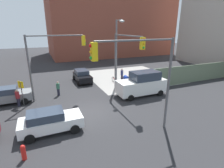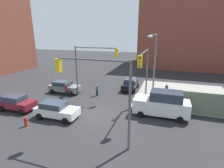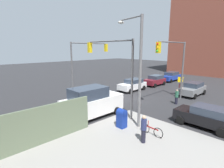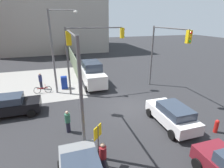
{
  "view_description": "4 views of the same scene",
  "coord_description": "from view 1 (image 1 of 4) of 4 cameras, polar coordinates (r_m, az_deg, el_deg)",
  "views": [
    {
      "loc": [
        -3.63,
        -13.58,
        7.06
      ],
      "look_at": [
        2.77,
        1.44,
        1.83
      ],
      "focal_mm": 28.0,
      "sensor_mm": 36.0,
      "label": 1
    },
    {
      "loc": [
        6.71,
        -15.15,
        8.11
      ],
      "look_at": [
        0.97,
        2.52,
        2.64
      ],
      "focal_mm": 28.0,
      "sensor_mm": 36.0,
      "label": 2
    },
    {
      "loc": [
        15.1,
        13.23,
        5.77
      ],
      "look_at": [
        2.99,
        0.62,
        2.2
      ],
      "focal_mm": 28.0,
      "sensor_mm": 36.0,
      "label": 3
    },
    {
      "loc": [
        -12.34,
        5.4,
        7.14
      ],
      "look_at": [
        1.24,
        1.11,
        1.84
      ],
      "focal_mm": 28.0,
      "sensor_mm": 36.0,
      "label": 4
    }
  ],
  "objects": [
    {
      "name": "mailbox_blue",
      "position": [
        21.94,
        4.59,
        1.04
      ],
      "size": [
        0.56,
        0.64,
        1.43
      ],
      "color": "navy",
      "rests_on": "ground"
    },
    {
      "name": "fire_hydrant",
      "position": [
        11.53,
        -26.95,
        -19.19
      ],
      "size": [
        0.26,
        0.26,
        0.94
      ],
      "color": "red",
      "rests_on": "ground"
    },
    {
      "name": "traffic_signal_ne_corner",
      "position": [
        17.97,
        4.1,
        10.03
      ],
      "size": [
        0.36,
        5.83,
        6.5
      ],
      "color": "#59595B",
      "rests_on": "ground"
    },
    {
      "name": "hatchback_black",
      "position": [
        24.25,
        -9.73,
        2.66
      ],
      "size": [
        2.02,
        4.12,
        1.62
      ],
      "color": "black",
      "rests_on": "ground"
    },
    {
      "name": "sidewalk_corner",
      "position": [
        26.81,
        5.92,
        2.42
      ],
      "size": [
        12.0,
        12.0,
        0.01
      ],
      "primitive_type": "cube",
      "color": "gray",
      "rests_on": "ground"
    },
    {
      "name": "van_white_delivery",
      "position": [
        19.29,
        9.77,
        0.08
      ],
      "size": [
        5.4,
        2.32,
        2.62
      ],
      "color": "white",
      "rests_on": "ground"
    },
    {
      "name": "pedestrian_walking_north",
      "position": [
        19.85,
        -17.19,
        -1.39
      ],
      "size": [
        0.36,
        0.36,
        1.58
      ],
      "rotation": [
        0.0,
        0.0,
        4.2
      ],
      "color": "#2D664C",
      "rests_on": "ground"
    },
    {
      "name": "coupe_gray",
      "position": [
        19.79,
        -31.13,
        -3.2
      ],
      "size": [
        4.3,
        2.02,
        1.62
      ],
      "color": "slate",
      "rests_on": "ground"
    },
    {
      "name": "traffic_signal_se_corner",
      "position": [
        11.12,
        10.0,
        4.96
      ],
      "size": [
        5.67,
        0.36,
        6.5
      ],
      "color": "#59595B",
      "rests_on": "ground"
    },
    {
      "name": "warning_sign_two_way",
      "position": [
        18.41,
        -27.48,
        -1.42
      ],
      "size": [
        0.48,
        0.48,
        2.4
      ],
      "color": "#4C4C4C",
      "rests_on": "ground"
    },
    {
      "name": "bicycle_leaning_on_fence",
      "position": [
        23.7,
        0.83,
        1.32
      ],
      "size": [
        0.05,
        1.75,
        0.97
      ],
      "color": "black",
      "rests_on": "ground"
    },
    {
      "name": "hatchback_white",
      "position": [
        13.26,
        -19.58,
        -11.3
      ],
      "size": [
        4.26,
        2.02,
        1.62
      ],
      "color": "white",
      "rests_on": "ground"
    },
    {
      "name": "ground_plane",
      "position": [
        15.73,
        -7.34,
        -9.05
      ],
      "size": [
        120.0,
        120.0,
        0.0
      ],
      "primitive_type": "plane",
      "color": "#28282B"
    },
    {
      "name": "building_warehouse_north",
      "position": [
        51.35,
        -1.04,
        18.35
      ],
      "size": [
        32.0,
        18.0,
        15.17
      ],
      "color": "brown",
      "rests_on": "ground"
    },
    {
      "name": "smokestack",
      "position": [
        55.56,
        16.06,
        18.33
      ],
      "size": [
        1.8,
        1.8,
        16.46
      ],
      "primitive_type": "cylinder",
      "color": "brown",
      "rests_on": "ground"
    },
    {
      "name": "pedestrian_crossing",
      "position": [
        18.58,
        -28.39,
        -3.97
      ],
      "size": [
        0.36,
        0.36,
        1.66
      ],
      "rotation": [
        0.0,
        0.0,
        5.64
      ],
      "color": "maroon",
      "rests_on": "ground"
    },
    {
      "name": "pedestrian_waiting",
      "position": [
        24.21,
        3.24,
        3.09
      ],
      "size": [
        0.36,
        0.36,
        1.78
      ],
      "rotation": [
        0.0,
        0.0,
        4.48
      ],
      "color": "navy",
      "rests_on": "ground"
    },
    {
      "name": "street_lamp_corner",
      "position": [
        21.07,
        1.66,
        11.34
      ],
      "size": [
        0.85,
        2.63,
        8.0
      ],
      "color": "slate",
      "rests_on": "ground"
    },
    {
      "name": "traffic_signal_nw_corner",
      "position": [
        18.28,
        -18.97,
        9.25
      ],
      "size": [
        5.74,
        0.36,
        6.5
      ],
      "color": "#59595B",
      "rests_on": "ground"
    },
    {
      "name": "construction_fence",
      "position": [
        29.13,
        30.27,
        3.73
      ],
      "size": [
        22.9,
        0.12,
        2.4
      ],
      "primitive_type": "cube",
      "color": "#607056",
      "rests_on": "ground"
    }
  ]
}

